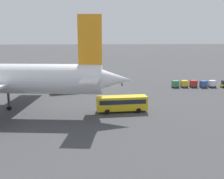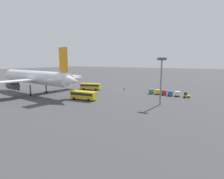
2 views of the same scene
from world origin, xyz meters
TOP-DOWN VIEW (x-y plane):
  - ground_plane at (0.00, 0.00)m, footprint 600.00×600.00m
  - airplane at (25.38, 30.09)m, footprint 54.54×46.82m
  - shuttle_bus_near at (11.78, 8.79)m, footprint 10.62×5.59m
  - shuttle_bus_far at (-0.19, 29.08)m, footprint 10.54×3.83m
  - baggage_tug at (-33.10, 5.26)m, footprint 2.51×1.82m
  - worker_person at (-3.06, 0.04)m, footprint 0.38×0.38m
  - cargo_cart_white at (-29.60, 4.62)m, footprint 2.12×1.83m
  - cargo_cart_blue at (-26.84, 5.01)m, footprint 2.12×1.83m
  - cargo_cart_red at (-24.08, 4.18)m, footprint 2.12×1.83m
  - cargo_cart_yellow at (-21.32, 4.13)m, footprint 2.12×1.83m
  - cargo_cart_green at (-18.56, 4.30)m, footprint 2.12×1.83m
  - light_pole at (-27.12, 22.24)m, footprint 2.80×0.70m

SIDE VIEW (x-z plane):
  - ground_plane at x=0.00m, z-range 0.00..0.00m
  - worker_person at x=-3.06m, z-range 0.00..1.74m
  - baggage_tug at x=-33.10m, z-range -0.11..1.99m
  - cargo_cart_white at x=-29.60m, z-range 0.16..2.22m
  - cargo_cart_blue at x=-26.84m, z-range 0.16..2.22m
  - cargo_cart_red at x=-24.08m, z-range 0.16..2.22m
  - cargo_cart_yellow at x=-21.32m, z-range 0.16..2.22m
  - cargo_cart_green at x=-18.56m, z-range 0.16..2.22m
  - shuttle_bus_near at x=11.78m, z-range 0.32..3.52m
  - shuttle_bus_far at x=-0.19m, z-range 0.32..3.59m
  - airplane at x=25.38m, z-range -2.40..16.97m
  - light_pole at x=-27.12m, z-range 1.92..17.40m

